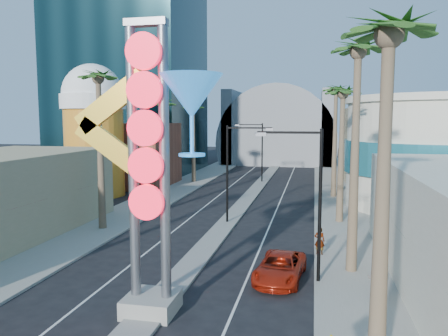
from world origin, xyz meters
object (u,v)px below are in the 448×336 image
Objects in this scene: pedestrian_a at (320,241)px; pedestrian_b at (376,280)px; neon_sign at (167,147)px; red_pickup at (280,268)px.

pedestrian_b reaches higher than pedestrian_a.
neon_sign reaches higher than pedestrian_a.
neon_sign reaches higher than red_pickup.
red_pickup is at bearing 72.16° from pedestrian_a.
neon_sign reaches higher than pedestrian_b.
red_pickup is 2.87× the size of pedestrian_a.
pedestrian_a is (2.08, 4.51, 0.32)m from red_pickup.
pedestrian_a is 6.76m from pedestrian_b.
pedestrian_b is at bearing 118.70° from pedestrian_a.
pedestrian_a is at bearing -43.24° from pedestrian_b.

